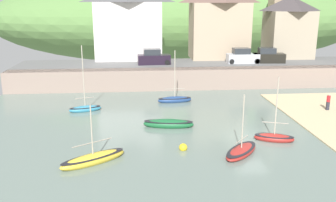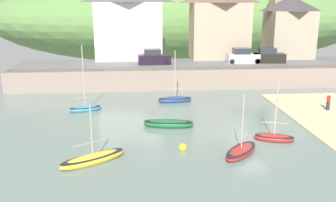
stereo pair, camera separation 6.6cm
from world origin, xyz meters
name	(u,v)px [view 1 (the left image)]	position (x,y,z in m)	size (l,w,h in m)	color
ground	(331,197)	(1.40, -9.56, 0.16)	(48.00, 41.00, 0.61)	slate
quay_seawall	(209,76)	(0.00, 17.50, 1.36)	(48.00, 9.40, 2.40)	gray
hillside_backdrop	(181,19)	(0.87, 55.20, 6.41)	(80.00, 44.00, 18.30)	#598242
waterfront_building_left	(128,22)	(-9.83, 25.20, 7.39)	(9.19, 4.89, 9.82)	white
waterfront_building_centre	(219,22)	(2.71, 25.20, 7.45)	(8.14, 5.37, 9.93)	tan
waterfront_building_right	(289,27)	(12.69, 25.20, 6.72)	(6.36, 5.52, 8.48)	tan
sailboat_white_hull	(175,99)	(-4.90, 10.94, 0.27)	(3.67, 1.46, 5.56)	navy
motorboat_with_cabin	(85,108)	(-13.82, 8.36, 0.28)	(3.23, 1.90, 6.45)	teal
sailboat_tall_mast	(274,137)	(1.49, -0.81, 0.25)	(3.17, 1.98, 5.09)	maroon
sailboat_far_left	(168,124)	(-6.23, 3.09, 0.26)	(4.38, 1.91, 0.84)	#1A5C31
sailboat_blue_trim	(241,151)	(-1.69, -3.09, 0.21)	(3.49, 3.77, 4.37)	#A42722
rowboat_small_beached	(93,159)	(-11.76, -3.71, 0.26)	(4.49, 3.45, 4.11)	gold
parked_car_near_slipway	(153,58)	(-6.64, 20.70, 3.20)	(4.20, 1.95, 1.95)	black
parked_car_by_wall	(242,57)	(4.93, 20.70, 3.20)	(4.12, 1.82, 1.95)	#B3B8C0
parked_car_end_of_row	(268,56)	(8.35, 20.70, 3.20)	(4.22, 2.01, 1.95)	black
person_on_slipway	(328,101)	(9.41, 6.41, 0.98)	(0.34, 0.34, 1.62)	#282833
mooring_buoy	(183,148)	(-5.62, -2.05, 0.18)	(0.60, 0.60, 0.60)	yellow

